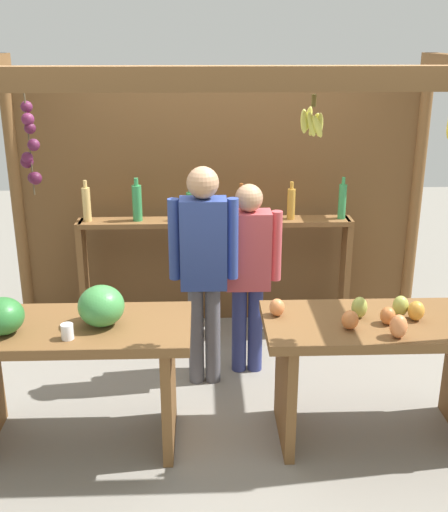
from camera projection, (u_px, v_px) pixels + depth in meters
The scene contains 7 objects.
ground_plane at pixel (223, 376), 4.74m from camera, with size 12.00×12.00×0.00m, color gray.
market_stall at pixel (221, 188), 4.74m from camera, with size 3.50×2.14×2.29m.
fruit_counter_left at pixel (71, 348), 3.76m from camera, with size 1.42×0.64×1.05m.
fruit_counter_right at pixel (380, 350), 3.84m from camera, with size 1.42×0.64×0.95m.
bottle_shelf_unit at pixel (214, 243), 5.19m from camera, with size 2.25×0.22×1.35m.
vendor_man at pixel (204, 258), 4.35m from camera, with size 0.48×0.22×1.61m.
vendor_woman at pixel (248, 264), 4.55m from camera, with size 0.48×0.20×1.45m.
Camera 1 is at (-0.14, -4.16, 2.44)m, focal length 44.20 mm.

